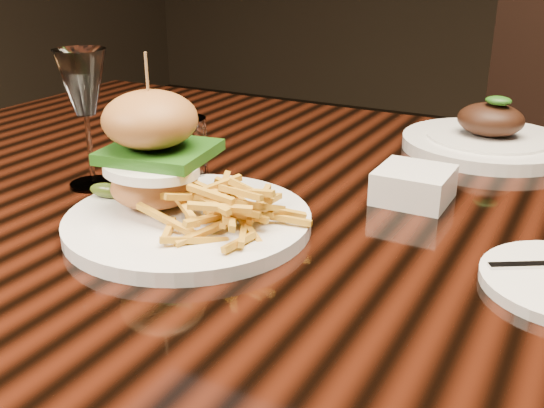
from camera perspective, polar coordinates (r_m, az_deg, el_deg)
The scene contains 6 objects.
dining_table at distance 0.74m, azimuth 10.99°, elevation -6.53°, with size 1.60×0.90×0.75m.
burger_plate at distance 0.66m, azimuth -8.29°, elevation 1.57°, with size 0.26×0.26×0.18m.
ramekin at distance 0.75m, azimuth 12.60°, elevation 1.68°, with size 0.08×0.08×0.04m, color silver.
wine_glass at distance 0.78m, azimuth -16.57°, elevation 9.95°, with size 0.06×0.06×0.17m.
water_tumbler at distance 0.79m, azimuth -8.05°, elevation 4.70°, with size 0.06×0.06×0.08m, color white.
far_dish at distance 0.98m, azimuth 18.80°, elevation 5.50°, with size 0.24×0.24×0.08m.
Camera 1 is at (0.18, -0.63, 1.02)m, focal length 42.00 mm.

